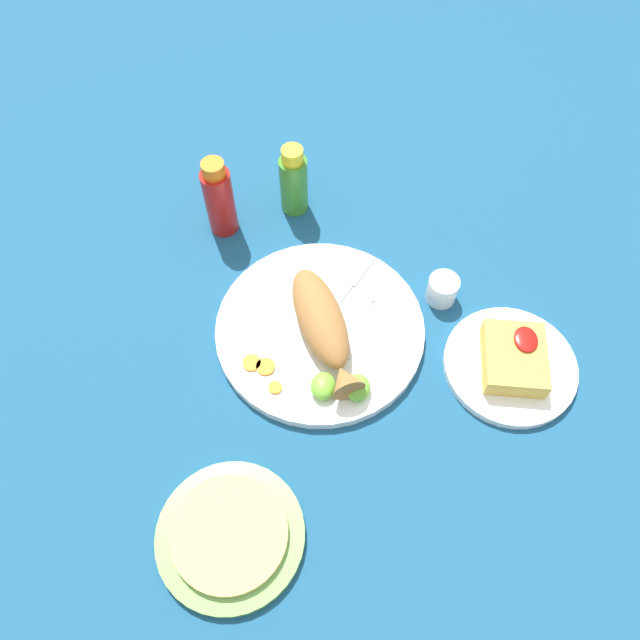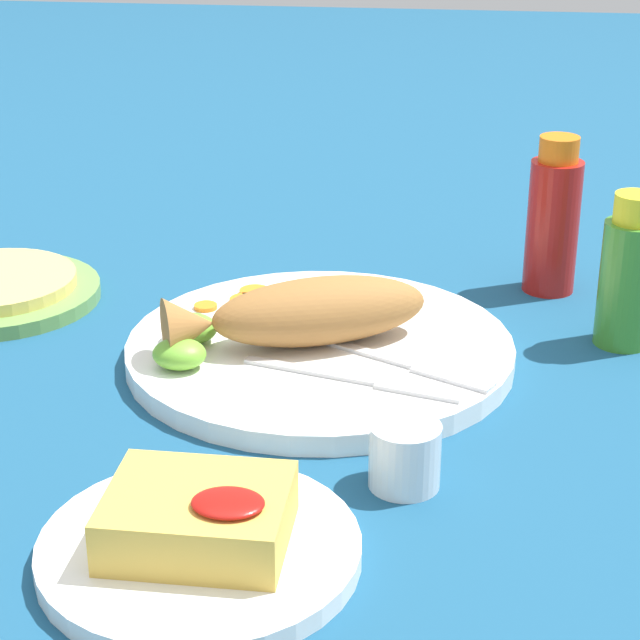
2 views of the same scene
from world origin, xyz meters
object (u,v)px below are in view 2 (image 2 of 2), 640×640
object	(u,v)px
fork_far	(366,381)
hot_sauce_bottle_red	(553,220)
fork_near	(406,364)
side_plate_fries	(200,550)
salt_cup	(405,459)
main_plate	(320,351)
fried_fish	(304,313)
hot_sauce_bottle_green	(628,276)

from	to	relation	value
fork_far	hot_sauce_bottle_red	xyz separation A→B (m)	(0.16, 0.27, 0.05)
hot_sauce_bottle_red	fork_near	bearing A→B (deg)	-118.98
fork_far	side_plate_fries	xyz separation A→B (m)	(-0.08, -0.23, -0.01)
fork_near	salt_cup	size ratio (longest dim) A/B	3.35
fork_near	fork_far	world-z (taller)	same
main_plate	fried_fish	size ratio (longest dim) A/B	1.44
fried_fish	hot_sauce_bottle_red	distance (m)	0.30
fried_fish	side_plate_fries	distance (m)	0.30
fried_fish	hot_sauce_bottle_red	bearing A→B (deg)	18.49
fried_fish	salt_cup	distance (m)	0.22
main_plate	hot_sauce_bottle_green	world-z (taller)	hot_sauce_bottle_green
fork_near	salt_cup	bearing A→B (deg)	-59.41
fork_far	salt_cup	size ratio (longest dim) A/B	3.58
main_plate	fried_fish	world-z (taller)	fried_fish
fried_fish	hot_sauce_bottle_green	bearing A→B (deg)	-8.33
fried_fish	salt_cup	world-z (taller)	fried_fish
main_plate	side_plate_fries	world-z (taller)	main_plate
hot_sauce_bottle_red	side_plate_fries	size ratio (longest dim) A/B	0.75
hot_sauce_bottle_red	fried_fish	bearing A→B (deg)	-137.73
hot_sauce_bottle_green	side_plate_fries	world-z (taller)	hot_sauce_bottle_green
fork_far	hot_sauce_bottle_red	bearing A→B (deg)	73.90
hot_sauce_bottle_red	hot_sauce_bottle_green	distance (m)	0.14
side_plate_fries	hot_sauce_bottle_red	bearing A→B (deg)	63.91
fork_near	hot_sauce_bottle_green	bearing A→B (deg)	57.60
fork_near	hot_sauce_bottle_green	xyz separation A→B (m)	(0.19, 0.11, 0.05)
main_plate	hot_sauce_bottle_green	distance (m)	0.28
hot_sauce_bottle_green	side_plate_fries	bearing A→B (deg)	-128.93
fork_near	hot_sauce_bottle_green	world-z (taller)	hot_sauce_bottle_green
main_plate	hot_sauce_bottle_red	distance (m)	0.29
salt_cup	side_plate_fries	distance (m)	0.16
fork_near	fried_fish	bearing A→B (deg)	-173.03
main_plate	fork_far	distance (m)	0.09
fork_near	side_plate_fries	bearing A→B (deg)	-86.21
fried_fish	hot_sauce_bottle_green	xyz separation A→B (m)	(0.28, 0.08, 0.02)
fork_near	side_plate_fries	xyz separation A→B (m)	(-0.11, -0.26, -0.01)
fork_far	hot_sauce_bottle_red	world-z (taller)	hot_sauce_bottle_red
fried_fish	hot_sauce_bottle_green	world-z (taller)	hot_sauce_bottle_green
hot_sauce_bottle_green	fork_far	bearing A→B (deg)	-146.15
fried_fish	salt_cup	xyz separation A→B (m)	(0.10, -0.19, -0.03)
hot_sauce_bottle_green	salt_cup	xyz separation A→B (m)	(-0.18, -0.27, -0.04)
hot_sauce_bottle_red	hot_sauce_bottle_green	world-z (taller)	hot_sauce_bottle_red
hot_sauce_bottle_red	side_plate_fries	xyz separation A→B (m)	(-0.24, -0.49, -0.07)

